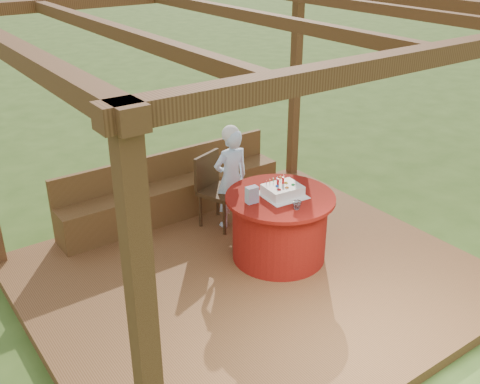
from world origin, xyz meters
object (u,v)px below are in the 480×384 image
gift_bag (252,195)px  drinking_glass (297,205)px  elderly_woman (231,176)px  table (279,226)px  bench (173,195)px  chair (215,186)px  birthday_cake (283,190)px

gift_bag → drinking_glass: gift_bag is taller
elderly_woman → drinking_glass: elderly_woman is taller
table → drinking_glass: 0.54m
elderly_woman → gift_bag: bearing=-111.2°
bench → table: (0.45, -1.59, 0.12)m
chair → elderly_woman: elderly_woman is taller
drinking_glass → elderly_woman: bearing=87.7°
table → gift_bag: size_ratio=6.61×
bench → elderly_woman: elderly_woman is taller
birthday_cake → gift_bag: (-0.37, 0.05, 0.03)m
birthday_cake → drinking_glass: birthday_cake is taller
bench → birthday_cake: (0.47, -1.59, 0.55)m
birthday_cake → gift_bag: 0.38m
gift_bag → drinking_glass: bearing=-49.0°
table → gift_bag: (-0.35, 0.05, 0.46)m
bench → table: bearing=-74.3°
table → elderly_woman: 0.96m
chair → drinking_glass: 1.44m
chair → drinking_glass: (0.08, -1.41, 0.29)m
elderly_woman → bench: bearing=123.3°
table → birthday_cake: size_ratio=2.51×
bench → gift_bag: 1.65m
chair → gift_bag: gift_bag is taller
bench → gift_bag: size_ratio=16.69×
birthday_cake → gift_bag: size_ratio=2.63×
chair → birthday_cake: (0.16, -1.08, 0.31)m
chair → birthday_cake: 1.13m
table → elderly_woman: (-0.01, 0.92, 0.27)m
bench → drinking_glass: size_ratio=32.75×
elderly_woman → birthday_cake: (0.03, -0.92, 0.16)m
chair → elderly_woman: bearing=-50.8°
chair → drinking_glass: chair is taller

